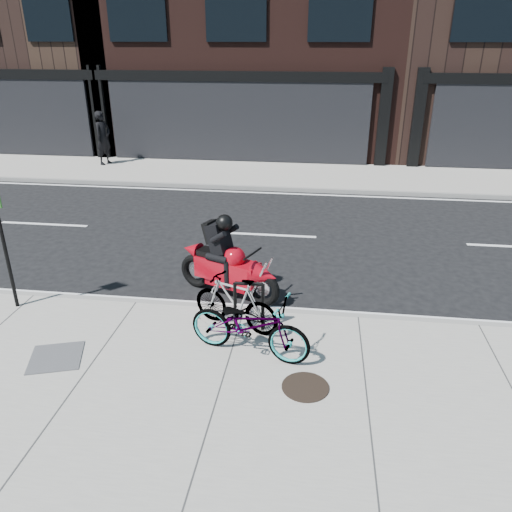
# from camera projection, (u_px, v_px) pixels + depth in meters

# --- Properties ---
(ground) EXTENTS (120.00, 120.00, 0.00)m
(ground) POSITION_uv_depth(u_px,v_px,m) (258.00, 269.00, 10.73)
(ground) COLOR black
(ground) RESTS_ON ground
(sidewalk_near) EXTENTS (60.00, 6.00, 0.13)m
(sidewalk_near) POSITION_uv_depth(u_px,v_px,m) (207.00, 435.00, 6.16)
(sidewalk_near) COLOR gray
(sidewalk_near) RESTS_ON ground
(sidewalk_far) EXTENTS (60.00, 3.50, 0.13)m
(sidewalk_far) POSITION_uv_depth(u_px,v_px,m) (286.00, 175.00, 17.73)
(sidewalk_far) COLOR gray
(sidewalk_far) RESTS_ON ground
(building_midwest) EXTENTS (10.00, 10.00, 12.00)m
(building_midwest) POSITION_uv_depth(u_px,v_px,m) (40.00, 3.00, 22.89)
(building_midwest) COLOR black
(building_midwest) RESTS_ON ground
(bike_rack) EXTENTS (0.51, 0.07, 0.86)m
(bike_rack) POSITION_uv_depth(u_px,v_px,m) (249.00, 302.00, 8.09)
(bike_rack) COLOR black
(bike_rack) RESTS_ON sidewalk_near
(bicycle_front) EXTENTS (2.01, 1.11, 1.00)m
(bicycle_front) POSITION_uv_depth(u_px,v_px,m) (249.00, 325.00, 7.43)
(bicycle_front) COLOR gray
(bicycle_front) RESTS_ON sidewalk_near
(bicycle_rear) EXTENTS (1.61, 0.98, 0.94)m
(bicycle_rear) POSITION_uv_depth(u_px,v_px,m) (236.00, 303.00, 8.13)
(bicycle_rear) COLOR gray
(bicycle_rear) RESTS_ON sidewalk_near
(motorcycle) EXTENTS (2.09, 1.16, 1.64)m
(motorcycle) POSITION_uv_depth(u_px,v_px,m) (232.00, 265.00, 9.31)
(motorcycle) COLOR black
(motorcycle) RESTS_ON ground
(pedestrian) EXTENTS (0.66, 0.82, 1.95)m
(pedestrian) POSITION_uv_depth(u_px,v_px,m) (103.00, 138.00, 18.62)
(pedestrian) COLOR black
(pedestrian) RESTS_ON sidewalk_far
(manhole_cover) EXTENTS (0.86, 0.86, 0.02)m
(manhole_cover) POSITION_uv_depth(u_px,v_px,m) (305.00, 387.00, 6.89)
(manhole_cover) COLOR black
(manhole_cover) RESTS_ON sidewalk_near
(utility_grate) EXTENTS (0.95, 0.95, 0.02)m
(utility_grate) POSITION_uv_depth(u_px,v_px,m) (56.00, 357.00, 7.53)
(utility_grate) COLOR #535355
(utility_grate) RESTS_ON sidewalk_near
(sign_post) EXTENTS (0.30, 0.13, 2.35)m
(sign_post) POSITION_uv_depth(u_px,v_px,m) (2.00, 233.00, 8.42)
(sign_post) COLOR black
(sign_post) RESTS_ON sidewalk_near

